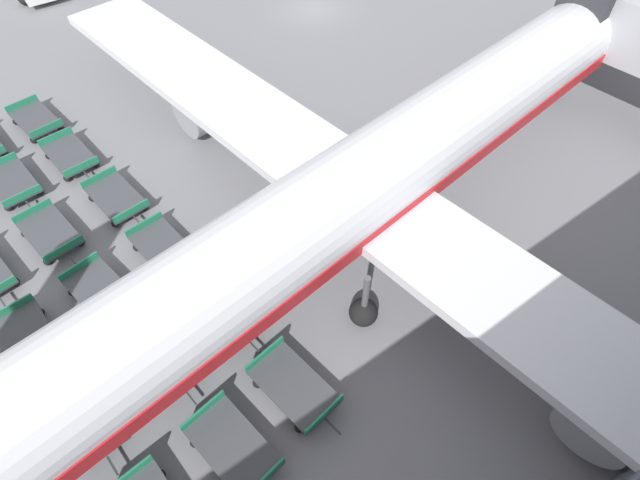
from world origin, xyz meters
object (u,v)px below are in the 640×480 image
Objects in this scene: baggage_dolly_row_mid_a_col_d at (101,292)px; baggage_dolly_row_mid_b_col_c at (116,198)px; baggage_dolly_row_mid_b_col_d at (164,248)px; baggage_dolly_row_mid_b_col_f at (294,386)px; baggage_dolly_row_near_col_d at (28,339)px; airplane at (384,172)px; baggage_dolly_row_near_col_e at (85,419)px; baggage_dolly_row_mid_b_col_b at (70,155)px; baggage_dolly_row_mid_b_col_a at (36,120)px; baggage_dolly_row_mid_a_col_e at (161,358)px; baggage_dolly_row_mid_a_col_b at (13,183)px; baggage_dolly_row_mid_b_col_e at (224,314)px; baggage_dolly_row_mid_a_col_c at (50,233)px; baggage_dolly_row_mid_a_col_f at (233,447)px.

baggage_dolly_row_mid_a_col_d and baggage_dolly_row_mid_b_col_c have the same top height.
baggage_dolly_row_mid_b_col_f is (8.06, 1.04, 0.00)m from baggage_dolly_row_mid_b_col_d.
baggage_dolly_row_mid_b_col_f is (7.04, 6.78, 0.00)m from baggage_dolly_row_near_col_d.
baggage_dolly_row_near_col_e is (1.00, -13.05, -2.96)m from airplane.
baggage_dolly_row_near_col_d is 1.00× the size of baggage_dolly_row_near_col_e.
airplane is 14.39m from baggage_dolly_row_near_col_d.
baggage_dolly_row_near_col_e is at bearing -16.05° from baggage_dolly_row_mid_b_col_b.
baggage_dolly_row_mid_b_col_a and baggage_dolly_row_mid_b_col_f have the same top height.
baggage_dolly_row_mid_a_col_e is 4.98m from baggage_dolly_row_mid_b_col_d.
baggage_dolly_row_mid_a_col_b and baggage_dolly_row_mid_b_col_e have the same top height.
baggage_dolly_row_near_col_e and baggage_dolly_row_mid_b_col_e have the same top height.
baggage_dolly_row_near_col_e is at bearing -9.63° from baggage_dolly_row_mid_a_col_c.
airplane reaches higher than baggage_dolly_row_mid_a_col_d.
baggage_dolly_row_mid_a_col_b and baggage_dolly_row_mid_a_col_e have the same top height.
airplane is 10.60m from baggage_dolly_row_mid_a_col_e.
baggage_dolly_row_mid_b_col_c is (-12.52, 1.08, 0.00)m from baggage_dolly_row_mid_a_col_f.
baggage_dolly_row_mid_a_col_b is at bearing -152.15° from baggage_dolly_row_mid_b_col_d.
baggage_dolly_row_mid_a_col_e and baggage_dolly_row_mid_b_col_a have the same top height.
baggage_dolly_row_mid_b_col_c is 1.00× the size of baggage_dolly_row_mid_b_col_f.
baggage_dolly_row_mid_b_col_f is at bearing 8.21° from baggage_dolly_row_mid_b_col_b.
baggage_dolly_row_near_col_e is 2.93m from baggage_dolly_row_mid_a_col_e.
baggage_dolly_row_mid_a_col_f is at bearing -64.81° from airplane.
baggage_dolly_row_mid_b_col_b is 1.00× the size of baggage_dolly_row_mid_b_col_d.
baggage_dolly_row_mid_b_col_a is 1.00× the size of baggage_dolly_row_mid_b_col_e.
baggage_dolly_row_mid_a_col_b is 12.27m from baggage_dolly_row_mid_a_col_e.
baggage_dolly_row_mid_b_col_c is (-9.00, 4.52, 0.00)m from baggage_dolly_row_near_col_e.
baggage_dolly_row_mid_a_col_f is 1.00× the size of baggage_dolly_row_mid_b_col_f.
baggage_dolly_row_mid_b_col_f is at bearing 43.93° from baggage_dolly_row_near_col_d.
baggage_dolly_row_mid_a_col_c and baggage_dolly_row_mid_b_col_e have the same top height.
baggage_dolly_row_mid_a_col_c is at bearing -158.36° from baggage_dolly_row_mid_b_col_f.
baggage_dolly_row_mid_b_col_c is at bearing 133.46° from baggage_dolly_row_near_col_d.
baggage_dolly_row_mid_a_col_f is 1.00× the size of baggage_dolly_row_mid_b_col_d.
baggage_dolly_row_mid_b_col_d is 1.00× the size of baggage_dolly_row_mid_b_col_f.
baggage_dolly_row_mid_a_col_e is (-0.59, 2.87, 0.00)m from baggage_dolly_row_near_col_e.
baggage_dolly_row_mid_b_col_c is (3.71, 3.53, 0.00)m from baggage_dolly_row_mid_a_col_b.
baggage_dolly_row_near_col_d is 5.83m from baggage_dolly_row_mid_b_col_d.
airplane is at bearing 56.62° from baggage_dolly_row_mid_a_col_c.
baggage_dolly_row_near_col_e is 0.99× the size of baggage_dolly_row_mid_b_col_a.
baggage_dolly_row_mid_a_col_e is (3.46, 3.58, 0.00)m from baggage_dolly_row_near_col_d.
baggage_dolly_row_mid_b_col_b and baggage_dolly_row_mid_b_col_e have the same top height.
baggage_dolly_row_mid_b_col_b and baggage_dolly_row_mid_b_col_d have the same top height.
baggage_dolly_row_mid_b_col_b is at bearing 152.64° from baggage_dolly_row_mid_a_col_c.
baggage_dolly_row_mid_a_col_f is at bearing 7.91° from baggage_dolly_row_mid_a_col_e.
baggage_dolly_row_mid_a_col_b is at bearing -171.86° from baggage_dolly_row_mid_a_col_d.
baggage_dolly_row_near_col_e is at bearing -78.47° from baggage_dolly_row_mid_a_col_e.
baggage_dolly_row_mid_b_col_b is at bearing -171.79° from baggage_dolly_row_mid_b_col_f.
baggage_dolly_row_mid_a_col_d and baggage_dolly_row_mid_a_col_f have the same top height.
baggage_dolly_row_mid_a_col_e is at bearing -138.15° from baggage_dolly_row_mid_b_col_f.
baggage_dolly_row_mid_b_col_d is at bearing -172.62° from baggage_dolly_row_mid_b_col_f.
airplane is 12.41× the size of baggage_dolly_row_mid_a_col_d.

